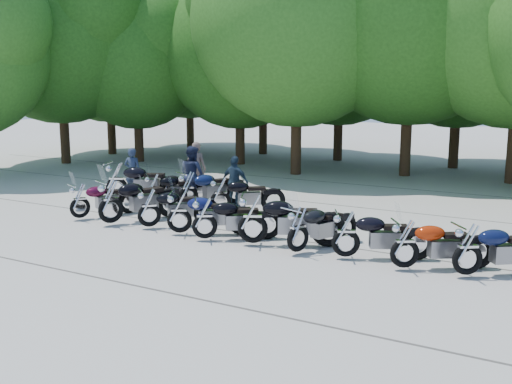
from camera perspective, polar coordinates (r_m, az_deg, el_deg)
The scene contains 29 objects.
ground at distance 13.95m, azimuth -3.04°, elevation -5.42°, with size 90.00×90.00×0.00m, color gray.
tree_0 at distance 33.25m, azimuth -13.91°, elevation 12.93°, with size 7.50×7.50×9.21m.
tree_1 at distance 29.69m, azimuth -11.36°, elevation 12.62°, with size 6.97×6.97×8.55m.
tree_2 at distance 28.20m, azimuth -1.56°, elevation 13.44°, with size 7.31×7.31×8.97m.
tree_3 at distance 25.13m, azimuth 3.97°, elevation 16.11°, with size 8.70×8.70×10.67m.
tree_4 at distance 25.46m, azimuth 14.61°, elevation 16.45°, with size 9.13×9.13×11.20m.
tree_9 at distance 35.62m, azimuth -6.42°, elevation 13.07°, with size 7.59×7.59×9.32m.
tree_10 at distance 32.31m, azimuth 0.69°, elevation 13.66°, with size 7.78×7.78×9.55m.
tree_11 at distance 29.88m, azimuth 8.02°, elevation 13.53°, with size 7.56×7.56×9.28m.
tree_12 at distance 28.37m, azimuth 18.89°, elevation 13.73°, with size 7.88×7.88×9.67m.
tree_17 at distance 29.96m, azimuth -18.26°, elevation 14.16°, with size 8.31×8.31×10.20m.
motorcycle_0 at distance 17.41m, azimuth -16.45°, elevation -0.70°, with size 0.62×2.05×1.16m, color #3F081F, non-canonical shape.
motorcycle_1 at distance 16.48m, azimuth -13.69°, elevation -0.74°, with size 0.75×2.47×1.40m, color black, non-canonical shape.
motorcycle_2 at distance 15.91m, azimuth -10.15°, elevation -1.36°, with size 0.65×2.14×1.21m, color black, non-canonical shape.
motorcycle_3 at distance 15.14m, azimuth -7.32°, elevation -1.81°, with size 0.67×2.19×1.24m, color #0E133F, non-canonical shape.
motorcycle_4 at distance 14.52m, azimuth -4.92°, elevation -2.35°, with size 0.65×2.13×1.21m, color black, non-canonical shape.
motorcycle_5 at distance 14.01m, azimuth -0.31°, elevation -2.39°, with size 0.75×2.47×1.39m, color black, non-canonical shape.
motorcycle_6 at distance 13.37m, azimuth 4.02°, elevation -3.43°, with size 0.65×2.15×1.22m, color black, non-canonical shape.
motorcycle_7 at distance 13.11m, azimuth 8.58°, elevation -3.81°, with size 0.65×2.14×1.21m, color black, non-canonical shape.
motorcycle_8 at distance 12.57m, azimuth 14.01°, elevation -4.65°, with size 0.64×2.12×1.20m, color #9B2105, non-canonical shape.
motorcycle_9 at distance 12.46m, azimuth 19.55°, elevation -5.01°, with size 0.66×2.18×1.23m, color black, non-canonical shape.
motorcycle_10 at distance 19.81m, azimuth -13.15°, elevation 1.19°, with size 0.78×2.57×1.45m, color black, non-canonical shape.
motorcycle_11 at distance 18.86m, azimuth -9.71°, elevation 0.39°, with size 0.62×2.02×1.14m, color black, non-canonical shape.
motorcycle_12 at distance 18.11m, azimuth -6.48°, elevation 0.34°, with size 0.71×2.33×1.32m, color #0D163A, non-canonical shape.
motorcycle_13 at distance 17.47m, azimuth -3.41°, elevation -0.14°, with size 0.66×2.16×1.22m, color black, non-canonical shape.
rider_0 at distance 20.73m, azimuth -11.66°, elevation 1.90°, with size 0.60×0.39×1.63m, color #212C45.
rider_1 at distance 19.15m, azimuth -6.07°, elevation 1.67°, with size 0.89×0.69×1.83m, color #1D233C.
rider_2 at distance 18.34m, azimuth -2.02°, elevation 0.97°, with size 0.94×0.39×1.60m, color #1F3242.
rider_3 at distance 20.44m, azimuth -5.67°, elevation 2.23°, with size 0.67×0.44×1.84m, color brown.
Camera 1 is at (7.23, -11.31, 3.79)m, focal length 42.00 mm.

